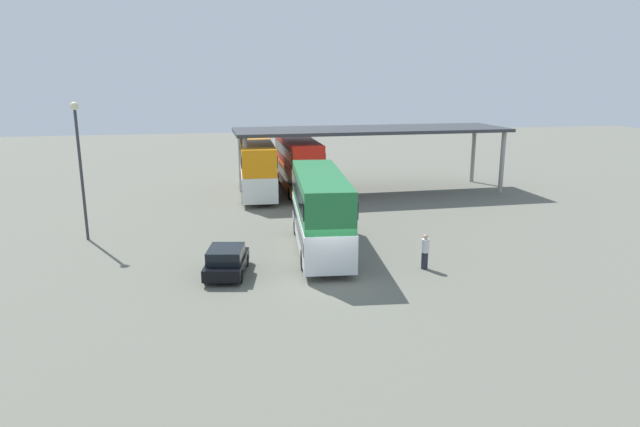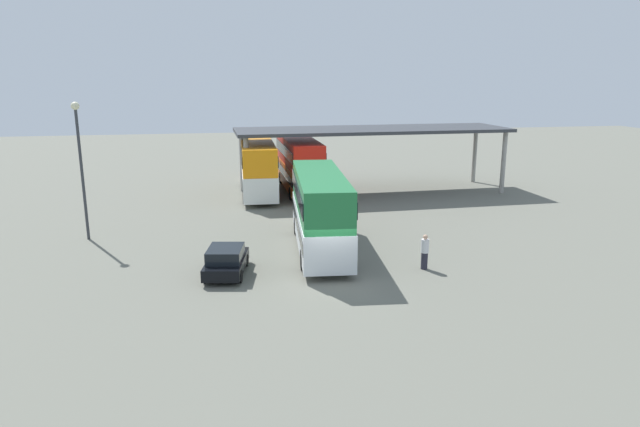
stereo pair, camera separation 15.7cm
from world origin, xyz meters
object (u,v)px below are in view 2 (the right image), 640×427
object	(u,v)px
double_decker_main	(320,208)
parked_hatchback	(226,261)
double_decker_mid_row	(299,162)
pedestrian_waiting	(425,252)
double_decker_near_canopy	(258,165)
lamppost_tall	(80,154)

from	to	relation	value
double_decker_main	parked_hatchback	world-z (taller)	double_decker_main
double_decker_main	parked_hatchback	xyz separation A→B (m)	(-5.05, -3.02, -1.60)
double_decker_mid_row	pedestrian_waiting	xyz separation A→B (m)	(3.17, -19.90, -1.47)
double_decker_near_canopy	parked_hatchback	bearing A→B (deg)	173.02
lamppost_tall	pedestrian_waiting	xyz separation A→B (m)	(17.11, -8.35, -4.02)
double_decker_near_canopy	pedestrian_waiting	xyz separation A→B (m)	(6.54, -19.21, -1.42)
double_decker_main	double_decker_near_canopy	world-z (taller)	double_decker_near_canopy
pedestrian_waiting	double_decker_near_canopy	bearing A→B (deg)	152.38
double_decker_main	double_decker_mid_row	size ratio (longest dim) A/B	0.93
double_decker_mid_row	pedestrian_waiting	world-z (taller)	double_decker_mid_row
lamppost_tall	double_decker_near_canopy	bearing A→B (deg)	45.76
double_decker_main	pedestrian_waiting	distance (m)	6.11
double_decker_mid_row	double_decker_main	bearing A→B (deg)	175.60
parked_hatchback	lamppost_tall	distance (m)	11.44
double_decker_mid_row	lamppost_tall	distance (m)	18.28
pedestrian_waiting	parked_hatchback	bearing A→B (deg)	-142.32
pedestrian_waiting	double_decker_main	bearing A→B (deg)	-178.70
pedestrian_waiting	lamppost_tall	bearing A→B (deg)	-162.46
double_decker_mid_row	pedestrian_waiting	distance (m)	20.21
double_decker_near_canopy	pedestrian_waiting	world-z (taller)	double_decker_near_canopy
double_decker_near_canopy	double_decker_main	bearing A→B (deg)	-169.90
double_decker_main	pedestrian_waiting	bearing A→B (deg)	-127.13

